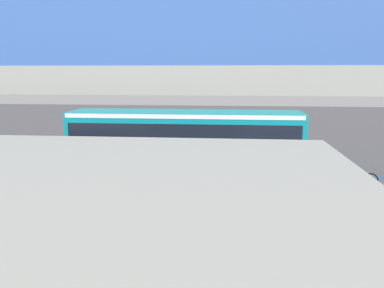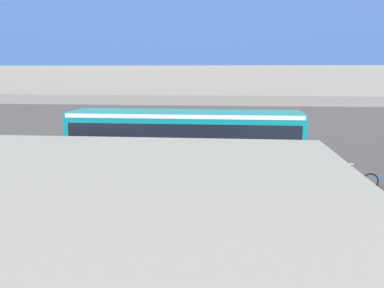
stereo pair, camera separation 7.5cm
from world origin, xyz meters
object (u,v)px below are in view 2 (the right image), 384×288
object	(u,v)px
parked_van	(30,178)
pedestrian	(326,181)
city_bus	(185,137)
bicycle_blue	(383,181)
traffic_sign	(270,129)

from	to	relation	value
parked_van	pedestrian	bearing A→B (deg)	-170.75
city_bus	parked_van	size ratio (longest dim) A/B	2.40
bicycle_blue	pedestrian	bearing A→B (deg)	34.81
city_bus	traffic_sign	world-z (taller)	city_bus
city_bus	bicycle_blue	size ratio (longest dim) A/B	6.52
parked_van	pedestrian	size ratio (longest dim) A/B	2.68
pedestrian	parked_van	bearing A→B (deg)	9.25
bicycle_blue	parked_van	bearing A→B (deg)	15.22
pedestrian	city_bus	bearing A→B (deg)	-33.23
city_bus	pedestrian	bearing A→B (deg)	146.77
bicycle_blue	traffic_sign	bearing A→B (deg)	-47.59
parked_van	pedestrian	distance (m)	11.38
pedestrian	traffic_sign	world-z (taller)	traffic_sign
bicycle_blue	pedestrian	distance (m)	3.56
bicycle_blue	traffic_sign	xyz separation A→B (m)	(4.45, -4.87, 1.52)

